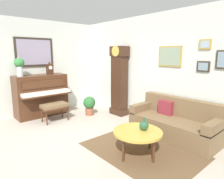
{
  "coord_description": "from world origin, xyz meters",
  "views": [
    {
      "loc": [
        3.36,
        -1.77,
        1.82
      ],
      "look_at": [
        -0.11,
        1.26,
        0.96
      ],
      "focal_mm": 31.3,
      "sensor_mm": 36.0,
      "label": 1
    }
  ],
  "objects_px": {
    "couch": "(174,123)",
    "potted_plant": "(89,104)",
    "green_jug": "(144,125)",
    "piano": "(41,95)",
    "mantel_clock": "(50,68)",
    "piano_bench": "(55,107)",
    "flower_vase": "(19,65)",
    "grandfather_clock": "(119,83)",
    "coffee_table": "(138,133)"
  },
  "relations": [
    {
      "from": "couch",
      "to": "potted_plant",
      "type": "bearing_deg",
      "value": -167.99
    },
    {
      "from": "green_jug",
      "to": "piano",
      "type": "bearing_deg",
      "value": -171.72
    },
    {
      "from": "potted_plant",
      "to": "mantel_clock",
      "type": "bearing_deg",
      "value": -139.82
    },
    {
      "from": "piano_bench",
      "to": "flower_vase",
      "type": "distance_m",
      "value": 1.46
    },
    {
      "from": "flower_vase",
      "to": "green_jug",
      "type": "height_order",
      "value": "flower_vase"
    },
    {
      "from": "grandfather_clock",
      "to": "flower_vase",
      "type": "height_order",
      "value": "grandfather_clock"
    },
    {
      "from": "grandfather_clock",
      "to": "piano_bench",
      "type": "bearing_deg",
      "value": -111.65
    },
    {
      "from": "flower_vase",
      "to": "potted_plant",
      "type": "distance_m",
      "value": 2.2
    },
    {
      "from": "piano_bench",
      "to": "potted_plant",
      "type": "relative_size",
      "value": 1.25
    },
    {
      "from": "piano",
      "to": "potted_plant",
      "type": "distance_m",
      "value": 1.43
    },
    {
      "from": "mantel_clock",
      "to": "green_jug",
      "type": "distance_m",
      "value": 3.56
    },
    {
      "from": "mantel_clock",
      "to": "potted_plant",
      "type": "xyz_separation_m",
      "value": [
        0.91,
        0.77,
        -1.05
      ]
    },
    {
      "from": "piano",
      "to": "piano_bench",
      "type": "relative_size",
      "value": 2.06
    },
    {
      "from": "mantel_clock",
      "to": "potted_plant",
      "type": "distance_m",
      "value": 1.59
    },
    {
      "from": "grandfather_clock",
      "to": "couch",
      "type": "distance_m",
      "value": 2.1
    },
    {
      "from": "grandfather_clock",
      "to": "piano",
      "type": "bearing_deg",
      "value": -128.63
    },
    {
      "from": "green_jug",
      "to": "mantel_clock",
      "type": "bearing_deg",
      "value": -176.67
    },
    {
      "from": "grandfather_clock",
      "to": "green_jug",
      "type": "xyz_separation_m",
      "value": [
        2.03,
        -1.29,
        -0.43
      ]
    },
    {
      "from": "coffee_table",
      "to": "green_jug",
      "type": "bearing_deg",
      "value": 67.97
    },
    {
      "from": "flower_vase",
      "to": "green_jug",
      "type": "relative_size",
      "value": 2.42
    },
    {
      "from": "couch",
      "to": "piano",
      "type": "bearing_deg",
      "value": -154.87
    },
    {
      "from": "grandfather_clock",
      "to": "green_jug",
      "type": "height_order",
      "value": "grandfather_clock"
    },
    {
      "from": "piano",
      "to": "grandfather_clock",
      "type": "height_order",
      "value": "grandfather_clock"
    },
    {
      "from": "piano_bench",
      "to": "potted_plant",
      "type": "bearing_deg",
      "value": 80.62
    },
    {
      "from": "couch",
      "to": "mantel_clock",
      "type": "relative_size",
      "value": 5.0
    },
    {
      "from": "green_jug",
      "to": "potted_plant",
      "type": "distance_m",
      "value": 2.62
    },
    {
      "from": "grandfather_clock",
      "to": "mantel_clock",
      "type": "relative_size",
      "value": 5.34
    },
    {
      "from": "potted_plant",
      "to": "couch",
      "type": "bearing_deg",
      "value": 12.01
    },
    {
      "from": "piano_bench",
      "to": "grandfather_clock",
      "type": "bearing_deg",
      "value": 68.35
    },
    {
      "from": "mantel_clock",
      "to": "grandfather_clock",
      "type": "bearing_deg",
      "value": 46.19
    },
    {
      "from": "flower_vase",
      "to": "potted_plant",
      "type": "relative_size",
      "value": 1.04
    },
    {
      "from": "coffee_table",
      "to": "mantel_clock",
      "type": "height_order",
      "value": "mantel_clock"
    },
    {
      "from": "mantel_clock",
      "to": "potted_plant",
      "type": "height_order",
      "value": "mantel_clock"
    },
    {
      "from": "piano_bench",
      "to": "coffee_table",
      "type": "bearing_deg",
      "value": 7.16
    },
    {
      "from": "flower_vase",
      "to": "piano_bench",
      "type": "bearing_deg",
      "value": 38.62
    },
    {
      "from": "grandfather_clock",
      "to": "flower_vase",
      "type": "distance_m",
      "value": 2.79
    },
    {
      "from": "potted_plant",
      "to": "coffee_table",
      "type": "bearing_deg",
      "value": -15.18
    },
    {
      "from": "piano",
      "to": "grandfather_clock",
      "type": "xyz_separation_m",
      "value": [
        1.43,
        1.8,
        0.36
      ]
    },
    {
      "from": "piano",
      "to": "couch",
      "type": "distance_m",
      "value": 3.79
    },
    {
      "from": "grandfather_clock",
      "to": "coffee_table",
      "type": "distance_m",
      "value": 2.49
    },
    {
      "from": "potted_plant",
      "to": "piano",
      "type": "bearing_deg",
      "value": -130.43
    },
    {
      "from": "couch",
      "to": "mantel_clock",
      "type": "height_order",
      "value": "mantel_clock"
    },
    {
      "from": "grandfather_clock",
      "to": "potted_plant",
      "type": "bearing_deg",
      "value": -125.79
    },
    {
      "from": "flower_vase",
      "to": "potted_plant",
      "type": "bearing_deg",
      "value": 60.49
    },
    {
      "from": "mantel_clock",
      "to": "coffee_table",
      "type": "bearing_deg",
      "value": 1.49
    },
    {
      "from": "piano_bench",
      "to": "mantel_clock",
      "type": "relative_size",
      "value": 1.84
    },
    {
      "from": "piano",
      "to": "piano_bench",
      "type": "xyz_separation_m",
      "value": [
        0.74,
        0.05,
        -0.2
      ]
    },
    {
      "from": "couch",
      "to": "flower_vase",
      "type": "xyz_separation_m",
      "value": [
        -3.42,
        -2.14,
        1.21
      ]
    },
    {
      "from": "piano",
      "to": "potted_plant",
      "type": "bearing_deg",
      "value": 49.57
    },
    {
      "from": "grandfather_clock",
      "to": "mantel_clock",
      "type": "height_order",
      "value": "grandfather_clock"
    }
  ]
}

